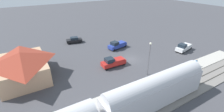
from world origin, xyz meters
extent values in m
plane|color=#424247|center=(0.00, 0.00, 0.00)|extent=(200.00, 200.00, 0.00)
cube|color=slate|center=(-14.00, 0.00, 0.09)|extent=(4.80, 70.00, 0.18)
cube|color=#59544C|center=(-14.72, 0.00, 0.24)|extent=(0.10, 70.00, 0.12)
cube|color=#59544C|center=(-13.28, 0.00, 0.24)|extent=(0.10, 70.00, 0.12)
cube|color=#B7B2A8|center=(-10.00, 0.00, 0.15)|extent=(3.20, 46.00, 0.30)
cube|color=silver|center=(-14.00, 5.82, 2.15)|extent=(2.90, 17.48, 3.70)
cube|color=#19389E|center=(-12.54, 5.82, 1.85)|extent=(0.04, 16.08, 0.36)
cylinder|color=silver|center=(-14.00, 5.82, 3.90)|extent=(2.75, 16.78, 2.76)
cube|color=tan|center=(4.00, 22.00, 1.84)|extent=(11.09, 7.91, 3.69)
pyramid|color=maroon|center=(4.00, 22.00, 4.54)|extent=(11.89, 8.71, 1.70)
cube|color=#4C3323|center=(4.00, 18.01, 1.05)|extent=(1.10, 0.08, 2.10)
cylinder|color=#23284C|center=(-10.35, -9.73, 0.72)|extent=(0.22, 0.22, 0.85)
cylinder|color=#2D72B7|center=(-10.35, -9.73, 1.46)|extent=(0.36, 0.36, 0.62)
sphere|color=tan|center=(-10.35, -9.73, 1.89)|extent=(0.24, 0.24, 0.24)
cylinder|color=brown|center=(-10.77, -3.15, 0.72)|extent=(0.22, 0.22, 0.85)
cylinder|color=silver|center=(-10.77, -3.15, 1.46)|extent=(0.36, 0.36, 0.62)
sphere|color=tan|center=(-10.77, -3.15, 1.89)|extent=(0.24, 0.24, 0.24)
cube|color=#283D9E|center=(7.05, -0.92, 0.84)|extent=(2.95, 5.67, 0.92)
cube|color=#19232D|center=(6.86, 0.08, 1.72)|extent=(2.02, 2.02, 0.84)
cylinder|color=black|center=(5.80, 1.02, 0.38)|extent=(0.22, 0.76, 0.76)
cylinder|color=black|center=(7.49, 1.35, 0.38)|extent=(0.22, 0.76, 0.76)
cylinder|color=black|center=(6.62, -3.20, 0.38)|extent=(0.22, 0.76, 0.76)
cylinder|color=black|center=(8.31, -2.87, 0.38)|extent=(0.22, 0.76, 0.76)
cube|color=#283D9E|center=(7.23, -1.85, 1.40)|extent=(2.39, 3.27, 0.20)
cube|color=black|center=(17.06, 7.91, 0.72)|extent=(2.58, 4.75, 0.76)
cube|color=#19232D|center=(17.06, 7.91, 1.42)|extent=(1.96, 2.40, 0.64)
cylinder|color=black|center=(16.56, 9.72, 0.34)|extent=(0.22, 0.68, 0.68)
cylinder|color=black|center=(18.14, 9.45, 0.34)|extent=(0.22, 0.68, 0.68)
cylinder|color=black|center=(15.99, 6.37, 0.34)|extent=(0.22, 0.68, 0.68)
cylinder|color=black|center=(17.56, 6.10, 0.34)|extent=(0.22, 0.68, 0.68)
cube|color=white|center=(-3.25, -15.17, 0.84)|extent=(2.91, 5.67, 0.92)
cube|color=#19232D|center=(-3.43, -14.16, 1.72)|extent=(2.01, 2.01, 0.84)
cylinder|color=black|center=(-4.48, -13.21, 0.38)|extent=(0.22, 0.76, 0.76)
cylinder|color=black|center=(-2.79, -12.90, 0.38)|extent=(0.22, 0.76, 0.76)
cylinder|color=black|center=(-3.70, -17.44, 0.38)|extent=(0.22, 0.76, 0.76)
cylinder|color=black|center=(-2.01, -17.12, 0.38)|extent=(0.22, 0.76, 0.76)
cube|color=white|center=(-3.07, -16.10, 1.40)|extent=(2.37, 3.26, 0.20)
cube|color=red|center=(-0.78, 5.04, 0.84)|extent=(2.07, 5.44, 0.92)
cube|color=#19232D|center=(-0.76, 6.06, 1.72)|extent=(1.76, 1.76, 0.84)
cylinder|color=black|center=(-1.60, 7.20, 0.38)|extent=(0.22, 0.76, 0.76)
cylinder|color=black|center=(0.12, 7.17, 0.38)|extent=(0.22, 0.76, 0.76)
cylinder|color=black|center=(-1.69, 2.91, 0.38)|extent=(0.22, 0.76, 0.76)
cylinder|color=black|center=(0.03, 2.87, 0.38)|extent=(0.22, 0.76, 0.76)
cube|color=red|center=(-0.80, 4.09, 1.40)|extent=(1.92, 3.01, 0.20)
cylinder|color=#515156|center=(-7.20, 1.05, 3.25)|extent=(0.16, 0.16, 6.51)
sphere|color=#EAE5C6|center=(-7.20, 1.05, 6.69)|extent=(0.44, 0.44, 0.44)
camera|label=1|loc=(-26.67, 20.76, 17.43)|focal=25.41mm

